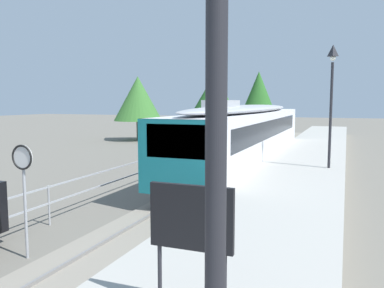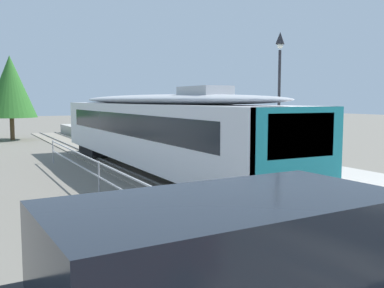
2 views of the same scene
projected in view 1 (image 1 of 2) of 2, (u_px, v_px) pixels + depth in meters
The scene contains 12 objects.
ground_plane at pixel (183, 172), 21.43m from camera, with size 160.00×160.00×0.00m, color #6B665B.
track_rails at pixel (237, 175), 20.34m from camera, with size 3.20×60.00×0.14m.
commuter_train at pixel (247, 132), 22.10m from camera, with size 2.82×20.02×3.74m.
station_platform at pixel (302, 172), 19.11m from camera, with size 3.90×60.00×0.90m, color #A8A59E.
platform_lamp_mid_platform at pixel (332, 83), 17.09m from camera, with size 0.34×0.34×5.35m.
platform_notice_board at pixel (191, 222), 5.37m from camera, with size 1.20×0.08×1.80m.
speed_limit_sign at pixel (23, 173), 9.44m from camera, with size 0.61×0.10×2.81m.
carpark_fence at pixel (49, 196), 12.18m from camera, with size 0.06×36.06×1.25m.
tree_behind_carpark at pixel (259, 95), 43.11m from camera, with size 4.18×4.18×7.10m.
tree_behind_station_far at pixel (222, 101), 48.79m from camera, with size 3.69×3.69×5.74m.
tree_distant_left at pixel (138, 99), 38.81m from camera, with size 4.76×4.76×6.28m.
tree_distant_centre at pixel (207, 102), 44.74m from camera, with size 4.15×4.15×5.51m.
Camera 1 is at (5.17, 2.49, 3.81)m, focal length 37.02 mm.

